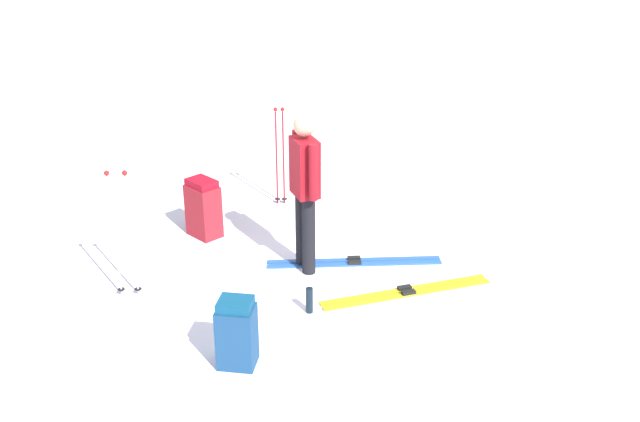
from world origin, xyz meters
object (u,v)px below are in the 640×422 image
(ski_pair_far, at_px, (354,262))
(ski_pair_near, at_px, (406,292))
(skier_standing, at_px, (305,185))
(backpack_large_dark, at_px, (203,208))
(thermos_bottle, at_px, (309,300))
(ski_poles_planted_far, at_px, (122,228))
(ski_poles_planted_near, at_px, (280,151))
(backpack_bright, at_px, (237,333))

(ski_pair_far, bearing_deg, ski_pair_near, -37.13)
(skier_standing, bearing_deg, ski_pair_far, 26.98)
(skier_standing, bearing_deg, backpack_large_dark, 160.94)
(thermos_bottle, bearing_deg, skier_standing, 108.47)
(skier_standing, bearing_deg, ski_poles_planted_far, -147.27)
(ski_pair_near, bearing_deg, skier_standing, 167.72)
(thermos_bottle, bearing_deg, backpack_large_dark, 141.35)
(ski_pair_near, distance_m, backpack_large_dark, 2.61)
(ski_poles_planted_near, bearing_deg, backpack_large_dark, -116.53)
(ski_poles_planted_far, relative_size, thermos_bottle, 5.10)
(ski_poles_planted_far, bearing_deg, backpack_bright, -28.98)
(ski_pair_near, bearing_deg, ski_poles_planted_near, 136.01)
(ski_poles_planted_near, distance_m, thermos_bottle, 2.74)
(backpack_bright, relative_size, ski_poles_planted_near, 0.49)
(skier_standing, relative_size, ski_pair_far, 0.92)
(ski_pair_far, bearing_deg, skier_standing, -153.02)
(ski_pair_far, height_order, backpack_large_dark, backpack_large_dark)
(ski_pair_near, relative_size, backpack_bright, 2.55)
(ski_pair_near, xyz_separation_m, thermos_bottle, (-0.84, -0.60, 0.12))
(backpack_large_dark, bearing_deg, ski_poles_planted_far, -97.04)
(ski_pair_far, xyz_separation_m, ski_poles_planted_far, (-2.02, -1.24, 0.72))
(ski_pair_far, xyz_separation_m, backpack_bright, (-0.56, -2.05, 0.29))
(backpack_bright, relative_size, thermos_bottle, 2.41)
(ski_pair_far, height_order, ski_poles_planted_near, ski_poles_planted_near)
(ski_pair_near, height_order, backpack_bright, backpack_bright)
(ski_pair_near, height_order, backpack_large_dark, backpack_large_dark)
(ski_pair_near, xyz_separation_m, ski_poles_planted_far, (-2.67, -0.75, 0.72))
(ski_pair_far, height_order, ski_poles_planted_far, ski_poles_planted_far)
(ski_pair_near, height_order, ski_pair_far, same)
(backpack_bright, height_order, thermos_bottle, backpack_bright)
(ski_pair_near, distance_m, ski_poles_planted_near, 2.76)
(backpack_large_dark, relative_size, thermos_bottle, 2.69)
(skier_standing, relative_size, thermos_bottle, 6.54)
(backpack_bright, distance_m, ski_poles_planted_far, 1.73)
(backpack_bright, xyz_separation_m, ski_poles_planted_far, (-1.47, 0.81, 0.43))
(skier_standing, xyz_separation_m, thermos_bottle, (0.28, -0.84, -0.82))
(backpack_large_dark, xyz_separation_m, thermos_bottle, (1.65, -1.32, -0.21))
(skier_standing, relative_size, backpack_large_dark, 2.43)
(ski_pair_near, distance_m, ski_pair_far, 0.81)
(skier_standing, height_order, backpack_bright, skier_standing)
(skier_standing, distance_m, thermos_bottle, 1.21)
(ski_pair_far, relative_size, ski_poles_planted_far, 1.39)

